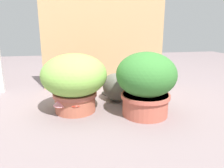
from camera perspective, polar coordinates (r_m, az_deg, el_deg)
The scene contains 7 objects.
ground_plane at distance 1.57m, azimuth -3.46°, elevation -6.50°, with size 6.00×6.00×0.00m, color slate.
cardboard_backdrop at distance 2.07m, azimuth -1.95°, elevation 12.36°, with size 1.14×0.03×0.96m, color tan.
grass_planter at distance 1.49m, azimuth -9.78°, elevation 1.11°, with size 0.44×0.44×0.40m.
leafy_planter at distance 1.42m, azimuth 8.84°, elevation 0.48°, with size 0.39×0.39×0.42m.
cat at distance 1.68m, azimuth 1.62°, elevation -0.61°, with size 0.28×0.38×0.32m.
mushroom_ornament_pink at distance 1.46m, azimuth -13.08°, elevation -4.67°, with size 0.10×0.10×0.13m.
mushroom_ornament_red at distance 1.44m, azimuth -9.51°, elevation -4.80°, with size 0.10×0.10×0.13m.
Camera 1 is at (-0.19, -1.45, 0.58)m, focal length 35.14 mm.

